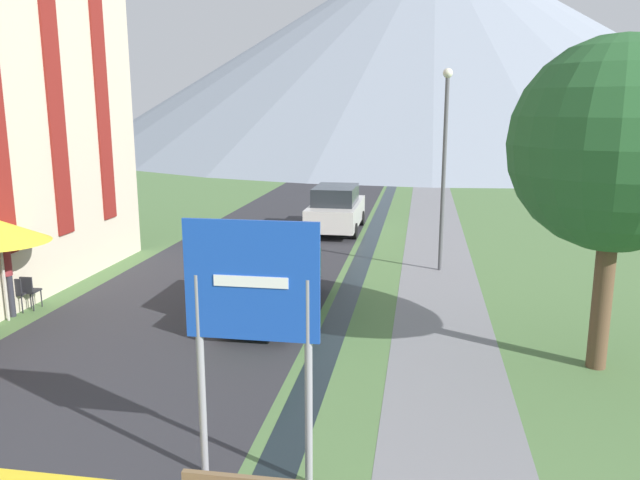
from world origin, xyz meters
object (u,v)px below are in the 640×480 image
object	(u,v)px
road_sign	(252,311)
cafe_chair_far_left	(28,289)
parked_car_far	(336,209)
parked_car_near	(272,277)
tree_by_path	(617,146)
streetlamp	(444,155)
person_standing_terrace	(5,272)
cafe_chair_far_right	(17,291)

from	to	relation	value
road_sign	cafe_chair_far_left	distance (m)	9.61
road_sign	parked_car_far	xyz separation A→B (m)	(-1.26, 16.83, -1.43)
parked_car_near	tree_by_path	distance (m)	7.82
streetlamp	road_sign	bearing A→B (deg)	-103.15
parked_car_far	person_standing_terrace	distance (m)	12.98
parked_car_near	tree_by_path	size ratio (longest dim) A/B	0.73
parked_car_near	parked_car_far	bearing A→B (deg)	89.34
road_sign	parked_car_near	world-z (taller)	road_sign
road_sign	cafe_chair_far_right	world-z (taller)	road_sign
parked_car_near	cafe_chair_far_right	world-z (taller)	parked_car_near
person_standing_terrace	streetlamp	bearing A→B (deg)	30.56
road_sign	cafe_chair_far_right	size ratio (longest dim) A/B	4.12
cafe_chair_far_right	tree_by_path	size ratio (longest dim) A/B	0.14
cafe_chair_far_left	streetlamp	xyz separation A→B (m)	(9.98, 5.45, 2.94)
parked_car_far	streetlamp	xyz separation A→B (m)	(3.93, -5.41, 2.54)
cafe_chair_far_right	streetlamp	bearing A→B (deg)	52.36
road_sign	person_standing_terrace	xyz separation A→B (m)	(-7.47, 5.43, -1.26)
road_sign	streetlamp	xyz separation A→B (m)	(2.67, 11.42, 1.11)
road_sign	tree_by_path	size ratio (longest dim) A/B	0.57
parked_car_near	cafe_chair_far_right	xyz separation A→B (m)	(-6.09, -0.86, -0.40)
person_standing_terrace	parked_car_far	bearing A→B (deg)	61.42
road_sign	cafe_chair_far_left	xyz separation A→B (m)	(-7.31, 5.96, -1.83)
tree_by_path	road_sign	bearing A→B (deg)	-139.78
person_standing_terrace	parked_car_near	bearing A→B (deg)	11.13
parked_car_near	streetlamp	xyz separation A→B (m)	(4.05, 4.79, 2.55)
road_sign	parked_car_near	bearing A→B (deg)	101.75
road_sign	tree_by_path	world-z (taller)	tree_by_path
person_standing_terrace	streetlamp	xyz separation A→B (m)	(10.14, 5.99, 2.37)
road_sign	cafe_chair_far_left	world-z (taller)	road_sign
parked_car_far	cafe_chair_far_right	bearing A→B (deg)	-119.31
streetlamp	cafe_chair_far_right	bearing A→B (deg)	-150.88
parked_car_near	cafe_chair_far_left	size ratio (longest dim) A/B	5.27
cafe_chair_far_right	parked_car_near	bearing A→B (deg)	31.26
cafe_chair_far_right	streetlamp	world-z (taller)	streetlamp
parked_car_far	person_standing_terrace	size ratio (longest dim) A/B	2.43
road_sign	parked_car_near	xyz separation A→B (m)	(-1.38, 6.63, -1.43)
road_sign	parked_car_far	world-z (taller)	road_sign
parked_car_far	person_standing_terrace	xyz separation A→B (m)	(-6.21, -11.40, 0.17)
person_standing_terrace	streetlamp	world-z (taller)	streetlamp
tree_by_path	parked_car_far	bearing A→B (deg)	118.68
streetlamp	tree_by_path	xyz separation A→B (m)	(2.76, -6.83, 0.72)
cafe_chair_far_left	person_standing_terrace	world-z (taller)	person_standing_terrace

